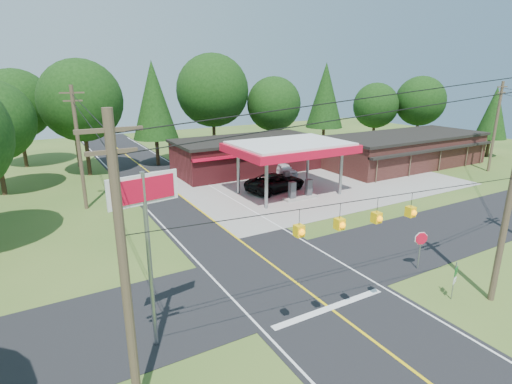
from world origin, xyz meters
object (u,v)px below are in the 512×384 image
suv_car (276,182)px  big_stop_sign (146,219)px  gas_canopy (290,149)px  octagonal_stop_sign (421,242)px  sedan_car (283,169)px

suv_car → big_stop_sign: size_ratio=0.83×
gas_canopy → suv_car: gas_canopy is taller
big_stop_sign → octagonal_stop_sign: (15.00, -1.00, -3.86)m
octagonal_stop_sign → gas_canopy: bearing=82.9°
gas_canopy → sedan_car: 7.98m
sedan_car → octagonal_stop_sign: 22.92m
gas_canopy → suv_car: 3.76m
big_stop_sign → suv_car: bearing=45.0°
suv_car → big_stop_sign: bearing=124.6°
gas_canopy → big_stop_sign: size_ratio=1.43×
suv_car → sedan_car: 6.18m
sedan_car → octagonal_stop_sign: octagonal_stop_sign is taller
sedan_car → big_stop_sign: (-20.50, -21.22, 4.90)m
sedan_car → big_stop_sign: big_stop_sign is taller
suv_car → sedan_car: size_ratio=1.54×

